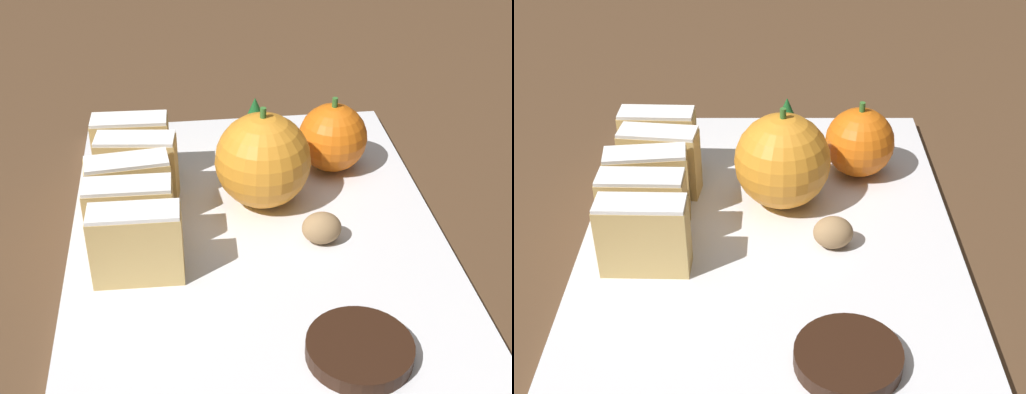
# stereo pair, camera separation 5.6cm
# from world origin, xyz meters

# --- Properties ---
(ground_plane) EXTENTS (6.00, 6.00, 0.00)m
(ground_plane) POSITION_xyz_m (0.00, 0.00, 0.00)
(ground_plane) COLOR #513823
(serving_platter) EXTENTS (0.29, 0.38, 0.01)m
(serving_platter) POSITION_xyz_m (0.00, 0.00, 0.01)
(serving_platter) COLOR white
(serving_platter) RESTS_ON ground_plane
(stollen_slice_front) EXTENTS (0.07, 0.03, 0.06)m
(stollen_slice_front) POSITION_xyz_m (-0.09, -0.05, 0.04)
(stollen_slice_front) COLOR tan
(stollen_slice_front) RESTS_ON serving_platter
(stollen_slice_second) EXTENTS (0.07, 0.03, 0.06)m
(stollen_slice_second) POSITION_xyz_m (-0.10, -0.02, 0.04)
(stollen_slice_second) COLOR tan
(stollen_slice_second) RESTS_ON serving_platter
(stollen_slice_third) EXTENTS (0.07, 0.03, 0.06)m
(stollen_slice_third) POSITION_xyz_m (-0.10, 0.02, 0.04)
(stollen_slice_third) COLOR tan
(stollen_slice_third) RESTS_ON serving_platter
(stollen_slice_fourth) EXTENTS (0.07, 0.03, 0.06)m
(stollen_slice_fourth) POSITION_xyz_m (-0.09, 0.05, 0.04)
(stollen_slice_fourth) COLOR tan
(stollen_slice_fourth) RESTS_ON serving_platter
(stollen_slice_fifth) EXTENTS (0.07, 0.03, 0.06)m
(stollen_slice_fifth) POSITION_xyz_m (-0.10, 0.09, 0.04)
(stollen_slice_fifth) COLOR tan
(stollen_slice_fifth) RESTS_ON serving_platter
(orange_near) EXTENTS (0.08, 0.08, 0.09)m
(orange_near) POSITION_xyz_m (0.01, 0.04, 0.05)
(orange_near) COLOR orange
(orange_near) RESTS_ON serving_platter
(orange_far) EXTENTS (0.06, 0.06, 0.07)m
(orange_far) POSITION_xyz_m (0.08, 0.09, 0.04)
(orange_far) COLOR orange
(orange_far) RESTS_ON serving_platter
(walnut) EXTENTS (0.03, 0.03, 0.03)m
(walnut) POSITION_xyz_m (0.05, -0.02, 0.02)
(walnut) COLOR #9E7A51
(walnut) RESTS_ON serving_platter
(chocolate_cookie) EXTENTS (0.07, 0.07, 0.01)m
(chocolate_cookie) POSITION_xyz_m (0.05, -0.15, 0.02)
(chocolate_cookie) COLOR black
(chocolate_cookie) RESTS_ON serving_platter
(evergreen_sprig) EXTENTS (0.04, 0.04, 0.05)m
(evergreen_sprig) POSITION_xyz_m (0.02, 0.14, 0.03)
(evergreen_sprig) COLOR #195623
(evergreen_sprig) RESTS_ON serving_platter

